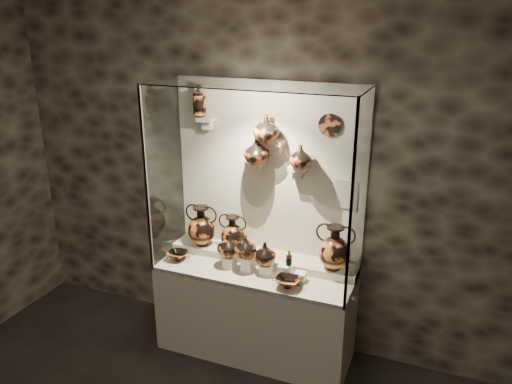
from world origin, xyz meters
TOP-DOWN VIEW (x-y plane):
  - wall_back at (0.00, 2.50)m, footprint 5.00×0.02m
  - plinth at (0.00, 2.18)m, footprint 1.70×0.60m
  - front_tier at (0.00, 2.18)m, footprint 1.68×0.58m
  - rear_tier at (0.00, 2.35)m, footprint 1.70×0.25m
  - back_panel at (0.00, 2.50)m, footprint 1.70×0.03m
  - glass_front at (0.00, 1.88)m, footprint 1.70×0.01m
  - glass_left at (-0.85, 2.18)m, footprint 0.01×0.60m
  - glass_right at (0.85, 2.18)m, footprint 0.01×0.60m
  - glass_top at (0.00, 2.18)m, footprint 1.70×0.60m
  - frame_post_left at (-0.84, 1.89)m, footprint 0.02×0.02m
  - frame_post_right at (0.84, 1.89)m, footprint 0.02×0.02m
  - pedestal_a at (-0.22, 2.13)m, footprint 0.09×0.09m
  - pedestal_b at (-0.05, 2.13)m, footprint 0.09×0.09m
  - pedestal_c at (0.12, 2.13)m, footprint 0.09×0.09m
  - pedestal_d at (0.28, 2.13)m, footprint 0.09×0.09m
  - pedestal_e at (0.42, 2.13)m, footprint 0.09×0.09m
  - bracket_ul at (-0.55, 2.42)m, footprint 0.14×0.12m
  - bracket_ca at (-0.10, 2.42)m, footprint 0.14×0.12m
  - bracket_cb at (0.10, 2.42)m, footprint 0.10×0.12m
  - bracket_cc at (0.28, 2.42)m, footprint 0.14×0.12m
  - amphora_left at (-0.58, 2.32)m, footprint 0.37×0.37m
  - amphora_mid at (-0.28, 2.34)m, footprint 0.28×0.28m
  - amphora_right at (0.65, 2.32)m, footprint 0.40×0.40m
  - jug_a at (-0.24, 2.15)m, footprint 0.24×0.24m
  - jug_b at (-0.07, 2.13)m, footprint 0.21×0.21m
  - jug_c at (0.10, 2.15)m, footprint 0.23×0.23m
  - lekythos_small at (0.32, 2.15)m, footprint 0.07×0.07m
  - kylix_left at (-0.71, 2.09)m, footprint 0.28×0.25m
  - kylix_right at (0.36, 2.00)m, footprint 0.31×0.29m
  - lekythos_tall at (-0.60, 2.41)m, footprint 0.14×0.14m
  - ovoid_vase_a at (-0.06, 2.36)m, footprint 0.28×0.28m
  - ovoid_vase_b at (0.02, 2.36)m, footprint 0.22×0.22m
  - ovoid_vase_c at (0.32, 2.38)m, footprint 0.20×0.20m
  - wall_plate at (0.52, 2.47)m, footprint 0.19×0.02m
  - info_placard at (0.68, 2.47)m, footprint 0.18×0.01m

SIDE VIEW (x-z plane):
  - plinth at x=0.00m, z-range 0.00..0.80m
  - front_tier at x=0.00m, z-range 0.80..0.83m
  - rear_tier at x=0.00m, z-range 0.80..0.90m
  - pedestal_e at x=0.42m, z-range 0.83..0.91m
  - pedestal_c at x=0.12m, z-range 0.83..0.92m
  - kylix_left at x=-0.71m, z-range 0.83..0.92m
  - pedestal_a at x=-0.22m, z-range 0.83..0.93m
  - kylix_right at x=0.36m, z-range 0.83..0.93m
  - pedestal_d at x=0.28m, z-range 0.83..0.95m
  - pedestal_b at x=-0.05m, z-range 0.83..0.96m
  - jug_c at x=0.10m, z-range 0.92..1.12m
  - lekythos_small at x=0.32m, z-range 0.95..1.09m
  - jug_a at x=-0.24m, z-range 0.93..1.13m
  - jug_b at x=-0.07m, z-range 0.96..1.16m
  - amphora_mid at x=-0.28m, z-range 0.90..1.22m
  - amphora_left at x=-0.58m, z-range 0.90..1.28m
  - amphora_right at x=0.65m, z-range 0.90..1.29m
  - info_placard at x=0.68m, z-range 1.39..1.63m
  - wall_back at x=0.00m, z-range 0.00..3.20m
  - back_panel at x=0.00m, z-range 0.80..2.40m
  - glass_front at x=0.00m, z-range 0.80..2.40m
  - glass_left at x=-0.85m, z-range 0.80..2.40m
  - glass_right at x=0.85m, z-range 0.80..2.40m
  - frame_post_left at x=-0.84m, z-range 0.80..2.40m
  - frame_post_right at x=0.84m, z-range 0.80..2.40m
  - bracket_ca at x=-0.10m, z-range 1.68..1.72m
  - bracket_cc at x=0.28m, z-range 1.68..1.72m
  - ovoid_vase_c at x=0.32m, z-range 1.72..1.91m
  - ovoid_vase_a at x=-0.06m, z-range 1.72..1.94m
  - bracket_cb at x=0.10m, z-range 1.88..1.92m
  - ovoid_vase_b at x=0.02m, z-range 1.92..2.14m
  - bracket_ul at x=-0.55m, z-range 2.03..2.07m
  - wall_plate at x=0.52m, z-range 1.98..2.16m
  - lekythos_tall at x=-0.60m, z-range 2.07..2.37m
  - glass_top at x=0.00m, z-range 2.39..2.40m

